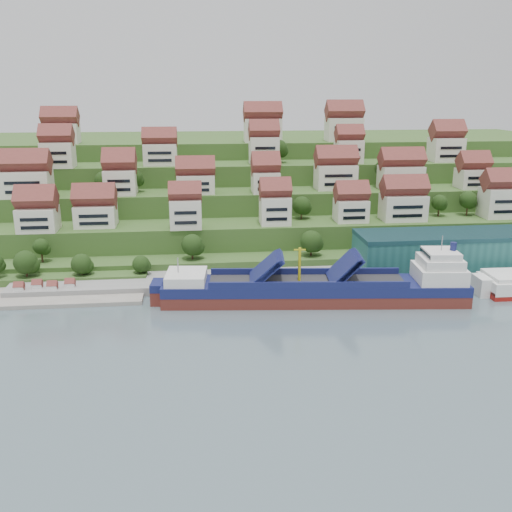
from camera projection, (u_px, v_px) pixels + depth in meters
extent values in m
plane|color=slate|center=(289.00, 303.00, 138.84)|extent=(300.00, 300.00, 0.00)
cube|color=gray|center=(353.00, 276.00, 154.88)|extent=(180.00, 14.00, 2.20)
cube|color=gray|center=(55.00, 293.00, 144.26)|extent=(45.00, 20.00, 1.00)
cube|color=#2D4C1E|center=(253.00, 219.00, 220.38)|extent=(260.00, 128.00, 4.00)
cube|color=#2D4C1E|center=(252.00, 207.00, 224.17)|extent=(260.00, 118.00, 11.00)
cube|color=#2D4C1E|center=(250.00, 195.00, 230.83)|extent=(260.00, 102.00, 18.00)
cube|color=#2D4C1E|center=(248.00, 183.00, 237.49)|extent=(260.00, 86.00, 25.00)
cube|color=#2D4C1E|center=(246.00, 173.00, 245.24)|extent=(260.00, 68.00, 31.00)
cube|color=silver|center=(38.00, 219.00, 162.72)|extent=(10.77, 8.66, 6.74)
cube|color=silver|center=(96.00, 216.00, 168.23)|extent=(11.79, 8.57, 6.36)
cube|color=silver|center=(186.00, 214.00, 165.58)|extent=(9.08, 7.03, 8.49)
cube|color=silver|center=(275.00, 210.00, 170.58)|extent=(8.88, 7.62, 8.39)
cube|color=silver|center=(351.00, 210.00, 174.52)|extent=(9.66, 7.73, 6.75)
cube|color=silver|center=(403.00, 207.00, 176.03)|extent=(13.22, 8.26, 7.88)
cube|color=silver|center=(500.00, 203.00, 179.90)|extent=(11.07, 8.31, 9.30)
cube|color=silver|center=(26.00, 184.00, 175.49)|extent=(14.81, 8.90, 8.06)
cube|color=silver|center=(121.00, 182.00, 180.02)|extent=(9.82, 8.98, 7.82)
cube|color=silver|center=(196.00, 184.00, 182.11)|extent=(11.91, 7.90, 5.90)
cube|color=silver|center=(266.00, 182.00, 183.14)|extent=(8.62, 8.56, 6.67)
cube|color=silver|center=(335.00, 177.00, 189.32)|extent=(13.18, 8.36, 8.14)
cube|color=silver|center=(401.00, 178.00, 189.49)|extent=(13.94, 8.18, 7.65)
cube|color=silver|center=(472.00, 178.00, 191.71)|extent=(9.81, 8.04, 6.42)
cube|color=silver|center=(58.00, 155.00, 188.61)|extent=(10.27, 7.86, 8.34)
cube|color=silver|center=(160.00, 154.00, 194.82)|extent=(11.24, 7.30, 7.30)
cube|color=silver|center=(264.00, 150.00, 198.48)|extent=(9.95, 7.79, 9.27)
cube|color=silver|center=(349.00, 152.00, 200.46)|extent=(9.22, 7.14, 8.04)
cube|color=silver|center=(446.00, 150.00, 205.11)|extent=(11.10, 8.47, 8.43)
cube|color=silver|center=(61.00, 133.00, 208.08)|extent=(12.40, 8.03, 7.18)
cube|color=silver|center=(263.00, 130.00, 213.52)|extent=(13.64, 8.15, 8.64)
cube|color=silver|center=(344.00, 129.00, 218.45)|extent=(13.45, 8.73, 8.65)
ellipsoid|color=#223F15|center=(41.00, 246.00, 156.56)|extent=(4.37, 4.37, 4.37)
ellipsoid|color=#223F15|center=(311.00, 241.00, 162.52)|extent=(6.32, 6.32, 6.32)
ellipsoid|color=#223F15|center=(192.00, 245.00, 159.27)|extent=(6.04, 6.04, 6.04)
ellipsoid|color=#223F15|center=(439.00, 202.00, 181.29)|extent=(4.93, 4.93, 4.93)
ellipsoid|color=#223F15|center=(468.00, 200.00, 182.06)|extent=(5.52, 5.52, 5.52)
ellipsoid|color=#223F15|center=(302.00, 205.00, 177.34)|extent=(5.68, 5.68, 5.68)
ellipsoid|color=#223F15|center=(382.00, 168.00, 193.37)|extent=(5.29, 5.29, 5.29)
ellipsoid|color=#223F15|center=(105.00, 181.00, 184.30)|extent=(6.38, 6.38, 6.38)
ellipsoid|color=#223F15|center=(135.00, 178.00, 183.66)|extent=(5.16, 5.16, 5.16)
ellipsoid|color=#223F15|center=(279.00, 148.00, 201.11)|extent=(6.12, 6.12, 6.12)
ellipsoid|color=#223F15|center=(344.00, 147.00, 206.22)|extent=(5.49, 5.49, 5.49)
ellipsoid|color=#223F15|center=(25.00, 262.00, 148.34)|extent=(6.11, 6.11, 6.11)
ellipsoid|color=#223F15|center=(81.00, 264.00, 150.04)|extent=(5.42, 5.42, 5.42)
ellipsoid|color=#223F15|center=(141.00, 264.00, 151.76)|extent=(4.62, 4.62, 4.62)
cube|color=#24615E|center=(464.00, 250.00, 158.33)|extent=(60.00, 15.00, 10.00)
cylinder|color=gray|center=(351.00, 264.00, 148.48)|extent=(0.16, 0.16, 8.00)
cube|color=maroon|center=(354.00, 251.00, 147.53)|extent=(1.20, 0.05, 0.80)
cube|color=white|center=(20.00, 290.00, 141.09)|extent=(2.40, 2.20, 2.20)
cube|color=white|center=(38.00, 288.00, 142.93)|extent=(2.40, 2.20, 2.20)
cube|color=white|center=(53.00, 289.00, 141.90)|extent=(2.40, 2.20, 2.20)
cube|color=white|center=(70.00, 287.00, 143.74)|extent=(2.40, 2.20, 2.20)
cube|color=maroon|center=(314.00, 298.00, 139.32)|extent=(74.26, 18.08, 4.71)
cube|color=navy|center=(315.00, 286.00, 138.47)|extent=(74.27, 18.20, 2.45)
cube|color=white|center=(186.00, 277.00, 137.42)|extent=(10.38, 11.57, 2.45)
cube|color=#262628|center=(307.00, 281.00, 138.10)|extent=(47.82, 13.95, 0.28)
cube|color=navy|center=(264.00, 269.00, 137.07)|extent=(8.00, 11.02, 6.52)
cube|color=navy|center=(342.00, 268.00, 137.31)|extent=(7.64, 10.98, 6.89)
cylinder|color=gold|center=(300.00, 265.00, 136.92)|extent=(0.72, 0.72, 8.48)
cube|color=white|center=(439.00, 274.00, 138.01)|extent=(12.26, 11.75, 3.77)
cube|color=white|center=(440.00, 262.00, 137.16)|extent=(10.28, 10.45, 2.36)
cube|color=white|center=(441.00, 254.00, 136.61)|extent=(8.30, 9.15, 1.70)
cylinder|color=navy|center=(453.00, 247.00, 136.14)|extent=(1.64, 1.64, 2.07)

